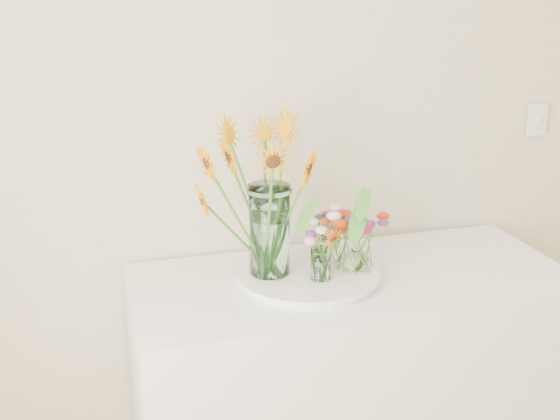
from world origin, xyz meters
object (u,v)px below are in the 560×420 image
object	(u,v)px
counter	(347,396)
small_vase_c	(330,244)
small_vase_a	(321,264)
mason_jar	(270,231)
small_vase_b	(357,253)
tray	(308,276)

from	to	relation	value
counter	small_vase_c	distance (m)	0.54
small_vase_a	small_vase_c	size ratio (longest dim) A/B	0.93
counter	mason_jar	bearing A→B (deg)	173.79
small_vase_a	small_vase_b	size ratio (longest dim) A/B	0.89
tray	small_vase_b	bearing A→B (deg)	-10.13
counter	tray	size ratio (longest dim) A/B	3.24
small_vase_a	small_vase_b	world-z (taller)	small_vase_b
small_vase_c	mason_jar	bearing A→B (deg)	-166.98
small_vase_b	small_vase_c	xyz separation A→B (m)	(-0.05, 0.10, -0.00)
small_vase_a	small_vase_c	xyz separation A→B (m)	(0.08, 0.14, 0.00)
counter	small_vase_c	bearing A→B (deg)	120.28
tray	mason_jar	bearing A→B (deg)	170.37
small_vase_b	small_vase_c	bearing A→B (deg)	118.09
counter	small_vase_b	world-z (taller)	small_vase_b
counter	small_vase_a	bearing A→B (deg)	-155.40
tray	small_vase_b	distance (m)	0.17
tray	counter	bearing A→B (deg)	-3.40
tray	small_vase_c	world-z (taller)	small_vase_c
mason_jar	small_vase_b	size ratio (longest dim) A/B	2.46
tray	mason_jar	world-z (taller)	mason_jar
small_vase_a	small_vase_c	bearing A→B (deg)	59.48
mason_jar	small_vase_a	bearing A→B (deg)	-32.45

